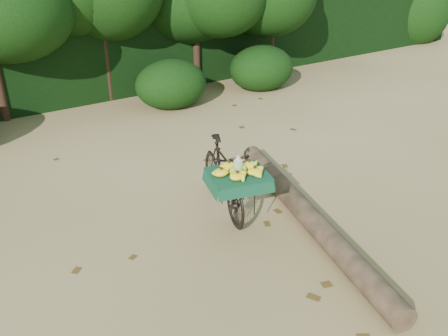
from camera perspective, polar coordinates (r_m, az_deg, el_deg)
ground at (r=6.73m, az=-0.55°, el=-4.95°), size 80.00×80.00×0.00m
vendor_bicycle at (r=6.49m, az=-0.05°, el=-0.99°), size 1.02×1.83×1.01m
fallen_log at (r=6.43m, az=9.99°, el=-5.56°), size 1.32×4.00×0.29m
hedge_backdrop at (r=11.85m, az=-17.71°, el=12.59°), size 26.00×1.80×1.80m
tree_row at (r=10.73m, az=-20.66°, el=16.83°), size 14.50×2.00×4.00m
bush_clumps at (r=10.29m, az=-11.37°, el=8.69°), size 8.80×1.70×0.90m
leaf_litter at (r=7.21m, az=-3.35°, el=-2.65°), size 7.00×7.30×0.01m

